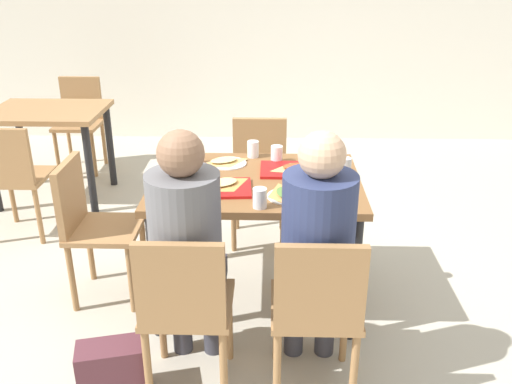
# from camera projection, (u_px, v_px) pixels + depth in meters

# --- Properties ---
(ground_plane) EXTENTS (10.00, 10.00, 0.02)m
(ground_plane) POSITION_uv_depth(u_px,v_px,m) (256.00, 297.00, 3.38)
(ground_plane) COLOR #B2AD9E
(back_wall) EXTENTS (10.00, 0.10, 2.80)m
(back_wall) POSITION_uv_depth(u_px,v_px,m) (265.00, 7.00, 5.75)
(back_wall) COLOR silver
(back_wall) RESTS_ON ground_plane
(main_table) EXTENTS (1.16, 0.86, 0.77)m
(main_table) POSITION_uv_depth(u_px,v_px,m) (256.00, 196.00, 3.11)
(main_table) COLOR brown
(main_table) RESTS_ON ground_plane
(chair_near_left) EXTENTS (0.40, 0.40, 0.86)m
(chair_near_left) POSITION_uv_depth(u_px,v_px,m) (185.00, 304.00, 2.43)
(chair_near_left) COLOR #9E7247
(chair_near_left) RESTS_ON ground_plane
(chair_near_right) EXTENTS (0.40, 0.40, 0.86)m
(chair_near_right) POSITION_uv_depth(u_px,v_px,m) (317.00, 306.00, 2.42)
(chair_near_right) COLOR #9E7247
(chair_near_right) RESTS_ON ground_plane
(chair_far_side) EXTENTS (0.40, 0.40, 0.86)m
(chair_far_side) POSITION_uv_depth(u_px,v_px,m) (259.00, 171.00, 3.92)
(chair_far_side) COLOR #9E7247
(chair_far_side) RESTS_ON ground_plane
(chair_left_end) EXTENTS (0.40, 0.40, 0.86)m
(chair_left_end) POSITION_uv_depth(u_px,v_px,m) (90.00, 220.00, 3.20)
(chair_left_end) COLOR #9E7247
(chair_left_end) RESTS_ON ground_plane
(person_in_red) EXTENTS (0.32, 0.42, 1.27)m
(person_in_red) POSITION_uv_depth(u_px,v_px,m) (187.00, 239.00, 2.46)
(person_in_red) COLOR #383842
(person_in_red) RESTS_ON ground_plane
(person_in_brown_jacket) EXTENTS (0.32, 0.42, 1.27)m
(person_in_brown_jacket) POSITION_uv_depth(u_px,v_px,m) (317.00, 241.00, 2.45)
(person_in_brown_jacket) COLOR #383842
(person_in_brown_jacket) RESTS_ON ground_plane
(tray_red_near) EXTENTS (0.38, 0.28, 0.02)m
(tray_red_near) POSITION_uv_depth(u_px,v_px,m) (217.00, 188.00, 2.93)
(tray_red_near) COLOR #B21414
(tray_red_near) RESTS_ON main_table
(tray_red_far) EXTENTS (0.36, 0.26, 0.02)m
(tray_red_far) POSITION_uv_depth(u_px,v_px,m) (292.00, 170.00, 3.18)
(tray_red_far) COLOR #B21414
(tray_red_far) RESTS_ON main_table
(paper_plate_center) EXTENTS (0.22, 0.22, 0.01)m
(paper_plate_center) POSITION_uv_depth(u_px,v_px,m) (228.00, 163.00, 3.29)
(paper_plate_center) COLOR white
(paper_plate_center) RESTS_ON main_table
(paper_plate_near_edge) EXTENTS (0.22, 0.22, 0.01)m
(paper_plate_near_edge) POSITION_uv_depth(u_px,v_px,m) (288.00, 196.00, 2.84)
(paper_plate_near_edge) COLOR white
(paper_plate_near_edge) RESTS_ON main_table
(pizza_slice_a) EXTENTS (0.28, 0.27, 0.02)m
(pizza_slice_a) POSITION_uv_depth(u_px,v_px,m) (223.00, 183.00, 2.95)
(pizza_slice_a) COLOR #C68C47
(pizza_slice_a) RESTS_ON tray_red_near
(pizza_slice_b) EXTENTS (0.26, 0.20, 0.02)m
(pizza_slice_b) POSITION_uv_depth(u_px,v_px,m) (296.00, 167.00, 3.17)
(pizza_slice_b) COLOR #DBAD60
(pizza_slice_b) RESTS_ON tray_red_far
(pizza_slice_c) EXTENTS (0.27, 0.23, 0.02)m
(pizza_slice_c) POSITION_uv_depth(u_px,v_px,m) (224.00, 161.00, 3.29)
(pizza_slice_c) COLOR #DBAD60
(pizza_slice_c) RESTS_ON paper_plate_center
(pizza_slice_d) EXTENTS (0.20, 0.27, 0.02)m
(pizza_slice_d) POSITION_uv_depth(u_px,v_px,m) (287.00, 194.00, 2.84)
(pizza_slice_d) COLOR #C68C47
(pizza_slice_d) RESTS_ON paper_plate_near_edge
(plastic_cup_a) EXTENTS (0.07, 0.07, 0.10)m
(plastic_cup_a) POSITION_uv_depth(u_px,v_px,m) (253.00, 149.00, 3.38)
(plastic_cup_a) COLOR white
(plastic_cup_a) RESTS_ON main_table
(plastic_cup_b) EXTENTS (0.07, 0.07, 0.10)m
(plastic_cup_b) POSITION_uv_depth(u_px,v_px,m) (260.00, 198.00, 2.71)
(plastic_cup_b) COLOR white
(plastic_cup_b) RESTS_ON main_table
(plastic_cup_c) EXTENTS (0.07, 0.07, 0.10)m
(plastic_cup_c) POSITION_uv_depth(u_px,v_px,m) (174.00, 166.00, 3.12)
(plastic_cup_c) COLOR white
(plastic_cup_c) RESTS_ON main_table
(plastic_cup_d) EXTENTS (0.07, 0.07, 0.10)m
(plastic_cup_d) POSITION_uv_depth(u_px,v_px,m) (277.00, 154.00, 3.30)
(plastic_cup_d) COLOR white
(plastic_cup_d) RESTS_ON main_table
(soda_can) EXTENTS (0.07, 0.07, 0.12)m
(soda_can) POSITION_uv_depth(u_px,v_px,m) (345.00, 169.00, 3.05)
(soda_can) COLOR #B7BCC6
(soda_can) RESTS_ON main_table
(condiment_bottle) EXTENTS (0.06, 0.06, 0.16)m
(condiment_bottle) POSITION_uv_depth(u_px,v_px,m) (194.00, 151.00, 3.26)
(condiment_bottle) COLOR red
(condiment_bottle) RESTS_ON main_table
(foil_bundle) EXTENTS (0.10, 0.10, 0.10)m
(foil_bundle) POSITION_uv_depth(u_px,v_px,m) (167.00, 171.00, 3.04)
(foil_bundle) COLOR silver
(foil_bundle) RESTS_ON main_table
(handbag) EXTENTS (0.35, 0.23, 0.28)m
(handbag) POSITION_uv_depth(u_px,v_px,m) (114.00, 370.00, 2.57)
(handbag) COLOR #592D38
(handbag) RESTS_ON ground_plane
(background_table) EXTENTS (0.90, 0.70, 0.77)m
(background_table) POSITION_uv_depth(u_px,v_px,m) (49.00, 125.00, 4.49)
(background_table) COLOR #9E7247
(background_table) RESTS_ON ground_plane
(background_chair_near) EXTENTS (0.40, 0.40, 0.86)m
(background_chair_near) POSITION_uv_depth(u_px,v_px,m) (13.00, 173.00, 3.87)
(background_chair_near) COLOR #9E7247
(background_chair_near) RESTS_ON ground_plane
(background_chair_far) EXTENTS (0.40, 0.40, 0.86)m
(background_chair_far) POSITION_uv_depth(u_px,v_px,m) (80.00, 116.00, 5.22)
(background_chair_far) COLOR #9E7247
(background_chair_far) RESTS_ON ground_plane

